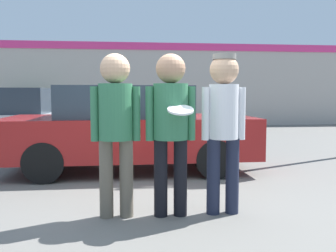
{
  "coord_description": "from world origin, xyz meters",
  "views": [
    {
      "loc": [
        -0.29,
        -4.33,
        1.36
      ],
      "look_at": [
        0.21,
        -0.02,
        0.99
      ],
      "focal_mm": 40.0,
      "sensor_mm": 36.0,
      "label": 1
    }
  ],
  "objects_px": {
    "person_middle_with_frisbee": "(171,118)",
    "person_right": "(224,118)",
    "person_left": "(116,119)",
    "shrub": "(25,111)",
    "parked_car_near": "(129,128)",
    "parked_car_far": "(3,117)"
  },
  "relations": [
    {
      "from": "person_right",
      "to": "parked_car_near",
      "type": "xyz_separation_m",
      "value": [
        -1.02,
        2.57,
        -0.34
      ]
    },
    {
      "from": "person_middle_with_frisbee",
      "to": "person_right",
      "type": "distance_m",
      "value": 0.6
    },
    {
      "from": "person_middle_with_frisbee",
      "to": "parked_car_far",
      "type": "xyz_separation_m",
      "value": [
        -3.69,
        6.26,
        -0.34
      ]
    },
    {
      "from": "person_right",
      "to": "shrub",
      "type": "height_order",
      "value": "person_right"
    },
    {
      "from": "person_left",
      "to": "person_middle_with_frisbee",
      "type": "relative_size",
      "value": 1.0
    },
    {
      "from": "person_left",
      "to": "parked_car_near",
      "type": "relative_size",
      "value": 0.42
    },
    {
      "from": "shrub",
      "to": "parked_car_near",
      "type": "bearing_deg",
      "value": -64.76
    },
    {
      "from": "person_right",
      "to": "parked_car_near",
      "type": "distance_m",
      "value": 2.79
    },
    {
      "from": "person_middle_with_frisbee",
      "to": "shrub",
      "type": "distance_m",
      "value": 11.68
    },
    {
      "from": "person_left",
      "to": "person_right",
      "type": "relative_size",
      "value": 1.0
    },
    {
      "from": "parked_car_far",
      "to": "shrub",
      "type": "bearing_deg",
      "value": 97.76
    },
    {
      "from": "person_middle_with_frisbee",
      "to": "parked_car_near",
      "type": "xyz_separation_m",
      "value": [
        -0.43,
        2.59,
        -0.34
      ]
    },
    {
      "from": "person_right",
      "to": "parked_car_far",
      "type": "height_order",
      "value": "person_right"
    },
    {
      "from": "person_right",
      "to": "parked_car_far",
      "type": "xyz_separation_m",
      "value": [
        -4.29,
        6.24,
        -0.34
      ]
    },
    {
      "from": "person_left",
      "to": "shrub",
      "type": "xyz_separation_m",
      "value": [
        -3.72,
        10.81,
        -0.38
      ]
    },
    {
      "from": "person_left",
      "to": "parked_car_near",
      "type": "xyz_separation_m",
      "value": [
        0.17,
        2.56,
        -0.33
      ]
    },
    {
      "from": "person_right",
      "to": "parked_car_near",
      "type": "relative_size",
      "value": 0.42
    },
    {
      "from": "person_middle_with_frisbee",
      "to": "person_right",
      "type": "relative_size",
      "value": 1.0
    },
    {
      "from": "parked_car_near",
      "to": "parked_car_far",
      "type": "height_order",
      "value": "parked_car_far"
    },
    {
      "from": "person_left",
      "to": "parked_car_far",
      "type": "xyz_separation_m",
      "value": [
        -3.09,
        6.23,
        -0.34
      ]
    },
    {
      "from": "person_middle_with_frisbee",
      "to": "shrub",
      "type": "bearing_deg",
      "value": 111.71
    },
    {
      "from": "person_middle_with_frisbee",
      "to": "person_right",
      "type": "xyz_separation_m",
      "value": [
        0.6,
        0.02,
        0.0
      ]
    }
  ]
}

